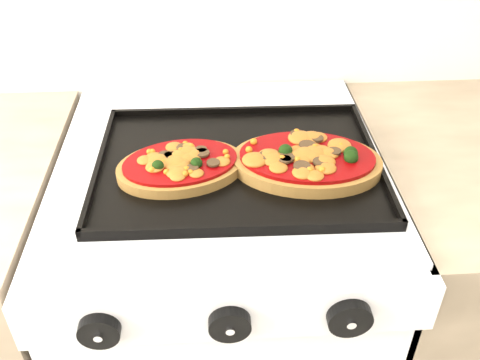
{
  "coord_description": "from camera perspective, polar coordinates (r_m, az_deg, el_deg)",
  "views": [
    {
      "loc": [
        -0.0,
        0.9,
        1.46
      ],
      "look_at": [
        0.04,
        1.61,
        0.92
      ],
      "focal_mm": 40.0,
      "sensor_mm": 36.0,
      "label": 1
    }
  ],
  "objects": [
    {
      "name": "pizza_left",
      "position": [
        0.91,
        -6.37,
        1.64
      ],
      "size": [
        0.24,
        0.19,
        0.03
      ],
      "primitive_type": null,
      "rotation": [
        0.0,
        0.0,
        0.2
      ],
      "color": "olive",
      "rests_on": "baking_tray"
    },
    {
      "name": "pizza_right",
      "position": [
        0.92,
        7.14,
        2.15
      ],
      "size": [
        0.28,
        0.21,
        0.04
      ],
      "primitive_type": null,
      "rotation": [
        0.0,
        0.0,
        -0.14
      ],
      "color": "olive",
      "rests_on": "baking_tray"
    },
    {
      "name": "knob_left",
      "position": [
        0.78,
        -14.79,
        -15.34
      ],
      "size": [
        0.06,
        0.02,
        0.06
      ],
      "primitive_type": "cylinder",
      "rotation": [
        1.57,
        0.0,
        0.0
      ],
      "color": "black",
      "rests_on": "control_panel"
    },
    {
      "name": "knob_center",
      "position": [
        0.77,
        -1.1,
        -15.17
      ],
      "size": [
        0.06,
        0.02,
        0.06
      ],
      "primitive_type": "cylinder",
      "rotation": [
        1.57,
        0.0,
        0.0
      ],
      "color": "black",
      "rests_on": "control_panel"
    },
    {
      "name": "stove",
      "position": [
        1.29,
        -1.64,
        -14.52
      ],
      "size": [
        0.6,
        0.6,
        0.91
      ],
      "primitive_type": "cube",
      "color": "white",
      "rests_on": "floor"
    },
    {
      "name": "control_panel",
      "position": [
        0.78,
        -1.2,
        -14.01
      ],
      "size": [
        0.6,
        0.02,
        0.09
      ],
      "primitive_type": "cube",
      "color": "white",
      "rests_on": "stove"
    },
    {
      "name": "baking_tray",
      "position": [
        0.94,
        -0.19,
        1.92
      ],
      "size": [
        0.5,
        0.37,
        0.02
      ],
      "primitive_type": "cube",
      "rotation": [
        0.0,
        0.0,
        -0.02
      ],
      "color": "black",
      "rests_on": "stove"
    },
    {
      "name": "knob_right",
      "position": [
        0.79,
        11.62,
        -14.26
      ],
      "size": [
        0.06,
        0.02,
        0.06
      ],
      "primitive_type": "cylinder",
      "rotation": [
        1.57,
        0.0,
        0.0
      ],
      "color": "black",
      "rests_on": "control_panel"
    }
  ]
}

